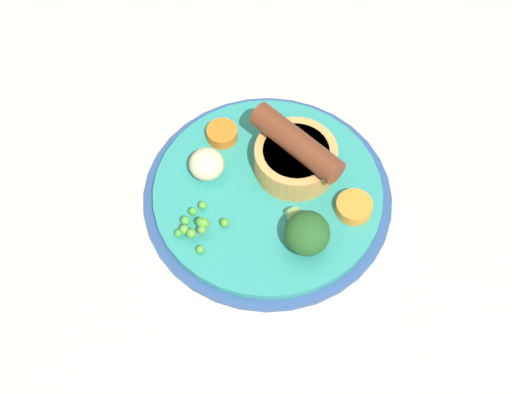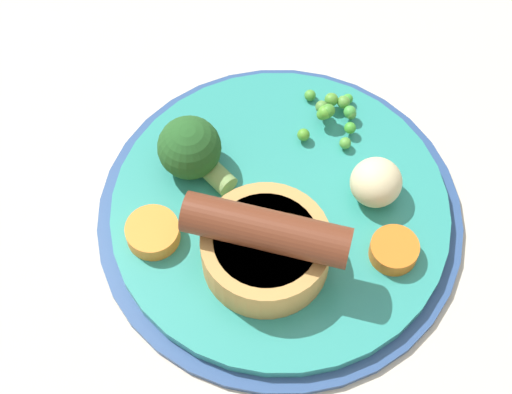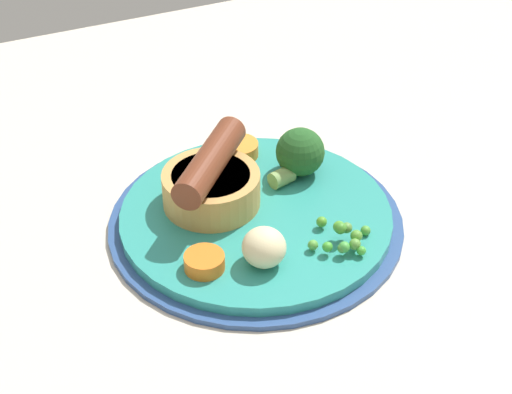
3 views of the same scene
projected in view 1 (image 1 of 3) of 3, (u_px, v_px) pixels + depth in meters
The scene contains 8 objects.
dining_table at pixel (294, 183), 88.13cm from camera, with size 110.00×80.00×3.00cm, color beige.
dinner_plate at pixel (268, 196), 84.88cm from camera, with size 24.74×24.74×1.40cm.
sausage_pudding at pixel (293, 151), 84.00cm from camera, with size 8.88×9.28×5.55cm.
pea_pile at pixel (197, 225), 81.06cm from camera, with size 5.59×5.17×1.95cm.
broccoli_floret_near at pixel (307, 233), 79.33cm from camera, with size 5.58×4.31×4.31cm.
potato_chunk_0 at pixel (207, 164), 83.97cm from camera, with size 3.42×3.49×3.14cm, color beige.
carrot_slice_0 at pixel (354, 207), 82.45cm from camera, with size 3.52×3.52×1.30cm, color orange.
carrot_slice_1 at pixel (222, 134), 87.08cm from camera, with size 3.16×3.16×1.26cm, color orange.
Camera 1 is at (47.68, -2.92, 75.68)cm, focal length 60.00 mm.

